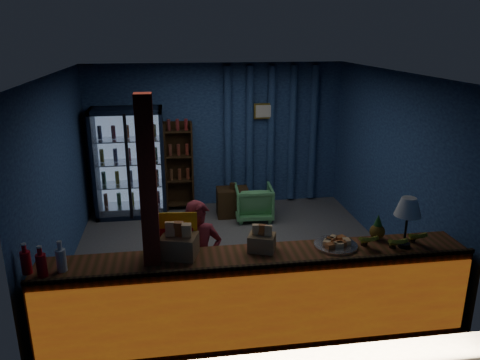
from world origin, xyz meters
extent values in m
plane|color=#515154|center=(0.00, 0.00, 0.00)|extent=(4.60, 4.60, 0.00)
plane|color=navy|center=(0.00, 2.20, 1.30)|extent=(4.60, 0.00, 4.60)
plane|color=navy|center=(0.00, -2.20, 1.30)|extent=(4.60, 0.00, 4.60)
plane|color=navy|center=(-2.30, 0.00, 1.30)|extent=(0.00, 4.40, 4.40)
plane|color=navy|center=(2.30, 0.00, 1.30)|extent=(0.00, 4.40, 4.40)
plane|color=#472D19|center=(0.00, 0.00, 2.60)|extent=(4.60, 4.60, 0.00)
cube|color=brown|center=(0.00, -1.90, 0.47)|extent=(4.40, 0.55, 0.95)
cube|color=#C33F16|center=(0.00, -2.19, 0.47)|extent=(4.35, 0.02, 0.81)
cube|color=#3C2A13|center=(0.00, -2.17, 0.97)|extent=(4.40, 0.04, 0.04)
cube|color=maroon|center=(-1.05, -1.90, 1.30)|extent=(0.16, 0.16, 2.60)
cube|color=black|center=(-1.55, 2.12, 0.95)|extent=(1.20, 0.06, 1.90)
cube|color=black|center=(-2.12, 1.85, 0.95)|extent=(0.06, 0.60, 1.90)
cube|color=black|center=(-0.98, 1.85, 0.95)|extent=(0.06, 0.60, 1.90)
cube|color=black|center=(-1.55, 1.85, 1.86)|extent=(1.20, 0.60, 0.08)
cube|color=black|center=(-1.55, 1.85, 0.04)|extent=(1.20, 0.60, 0.08)
cube|color=#99B2D8|center=(-1.55, 2.07, 0.95)|extent=(1.08, 0.02, 1.74)
cube|color=white|center=(-1.55, 1.57, 0.95)|extent=(1.12, 0.02, 1.78)
cube|color=black|center=(-1.55, 1.55, 0.95)|extent=(0.05, 0.05, 1.80)
cube|color=silver|center=(-1.55, 1.85, 0.17)|extent=(1.08, 0.48, 0.02)
cylinder|color=#A73B17|center=(-2.00, 1.85, 0.30)|extent=(0.07, 0.07, 0.22)
cylinder|color=#1C7030|center=(-1.77, 1.85, 0.30)|extent=(0.07, 0.07, 0.22)
cylinder|color=#A79F19|center=(-1.55, 1.85, 0.30)|extent=(0.07, 0.07, 0.22)
cylinder|color=#171C50|center=(-1.32, 1.85, 0.30)|extent=(0.07, 0.07, 0.22)
cylinder|color=maroon|center=(-1.10, 1.85, 0.30)|extent=(0.07, 0.07, 0.22)
cube|color=silver|center=(-1.55, 1.85, 0.57)|extent=(1.08, 0.48, 0.02)
cylinder|color=#1C7030|center=(-2.00, 1.85, 0.70)|extent=(0.07, 0.07, 0.22)
cylinder|color=#A79F19|center=(-1.77, 1.85, 0.70)|extent=(0.07, 0.07, 0.22)
cylinder|color=#171C50|center=(-1.55, 1.85, 0.70)|extent=(0.07, 0.07, 0.22)
cylinder|color=maroon|center=(-1.32, 1.85, 0.70)|extent=(0.07, 0.07, 0.22)
cylinder|color=#A73B17|center=(-1.10, 1.85, 0.70)|extent=(0.07, 0.07, 0.22)
cube|color=silver|center=(-1.55, 1.85, 0.97)|extent=(1.08, 0.48, 0.02)
cylinder|color=#A79F19|center=(-2.00, 1.85, 1.10)|extent=(0.07, 0.07, 0.22)
cylinder|color=#171C50|center=(-1.77, 1.85, 1.10)|extent=(0.07, 0.07, 0.22)
cylinder|color=maroon|center=(-1.55, 1.85, 1.10)|extent=(0.07, 0.07, 0.22)
cylinder|color=#A73B17|center=(-1.32, 1.85, 1.10)|extent=(0.07, 0.07, 0.22)
cylinder|color=#1C7030|center=(-1.10, 1.85, 1.10)|extent=(0.07, 0.07, 0.22)
cube|color=silver|center=(-1.55, 1.85, 1.37)|extent=(1.08, 0.48, 0.02)
cylinder|color=#171C50|center=(-2.00, 1.85, 1.50)|extent=(0.07, 0.07, 0.22)
cylinder|color=maroon|center=(-1.77, 1.85, 1.50)|extent=(0.07, 0.07, 0.22)
cylinder|color=#A73B17|center=(-1.55, 1.85, 1.50)|extent=(0.07, 0.07, 0.22)
cylinder|color=#1C7030|center=(-1.32, 1.85, 1.50)|extent=(0.07, 0.07, 0.22)
cylinder|color=#A79F19|center=(-1.10, 1.85, 1.50)|extent=(0.07, 0.07, 0.22)
cube|color=#3C2A13|center=(-0.70, 2.15, 0.80)|extent=(0.50, 0.02, 1.60)
cube|color=#3C2A13|center=(-0.93, 2.02, 0.80)|extent=(0.03, 0.28, 1.60)
cube|color=#3C2A13|center=(-0.46, 2.02, 0.80)|extent=(0.03, 0.28, 1.60)
cube|color=#3C2A13|center=(-0.70, 2.02, 0.10)|extent=(0.46, 0.26, 0.02)
cube|color=#3C2A13|center=(-0.70, 2.02, 0.55)|extent=(0.46, 0.26, 0.02)
cube|color=#3C2A13|center=(-0.70, 2.02, 1.00)|extent=(0.46, 0.26, 0.02)
cube|color=#3C2A13|center=(-0.70, 2.02, 1.45)|extent=(0.46, 0.26, 0.02)
cylinder|color=navy|center=(0.20, 2.14, 1.30)|extent=(0.14, 0.14, 2.50)
cylinder|color=navy|center=(0.60, 2.14, 1.30)|extent=(0.14, 0.14, 2.50)
cylinder|color=navy|center=(1.00, 2.14, 1.30)|extent=(0.14, 0.14, 2.50)
cylinder|color=navy|center=(1.40, 2.14, 1.30)|extent=(0.14, 0.14, 2.50)
cylinder|color=navy|center=(1.80, 2.14, 1.30)|extent=(0.14, 0.14, 2.50)
cube|color=gold|center=(0.85, 2.10, 1.75)|extent=(0.36, 0.03, 0.28)
cube|color=silver|center=(0.85, 2.08, 1.75)|extent=(0.30, 0.01, 0.22)
imported|color=maroon|center=(-0.56, -1.44, 0.69)|extent=(0.55, 0.41, 1.38)
imported|color=#57AF65|center=(0.54, 1.35, 0.30)|extent=(0.67, 0.69, 0.59)
cube|color=#3C2A13|center=(0.20, 1.54, 0.25)|extent=(0.55, 0.40, 0.50)
cylinder|color=#3C2A13|center=(0.20, 1.54, 0.54)|extent=(0.10, 0.10, 0.10)
cube|color=#FFB20D|center=(-0.85, -1.68, 1.16)|extent=(0.52, 0.15, 0.41)
cube|color=red|center=(-0.85, -1.70, 1.16)|extent=(0.44, 0.07, 0.10)
cylinder|color=red|center=(-2.21, -1.94, 1.06)|extent=(0.09, 0.09, 0.22)
cylinder|color=red|center=(-2.21, -1.94, 1.21)|extent=(0.04, 0.04, 0.09)
cylinder|color=white|center=(-2.21, -1.94, 1.25)|extent=(0.05, 0.05, 0.02)
cylinder|color=red|center=(-2.05, -2.02, 1.06)|extent=(0.09, 0.09, 0.22)
cylinder|color=red|center=(-2.05, -2.02, 1.21)|extent=(0.04, 0.04, 0.09)
cylinder|color=white|center=(-2.05, -2.02, 1.25)|extent=(0.05, 0.05, 0.02)
cylinder|color=silver|center=(-1.89, -1.94, 1.06)|extent=(0.09, 0.09, 0.22)
cylinder|color=silver|center=(-1.89, -1.94, 1.21)|extent=(0.04, 0.04, 0.09)
cylinder|color=white|center=(-1.89, -1.94, 1.25)|extent=(0.05, 0.05, 0.02)
cube|color=#A1714E|center=(-0.78, -1.80, 1.06)|extent=(0.42, 0.37, 0.22)
cube|color=#F6AB36|center=(-0.87, -1.78, 1.25)|extent=(0.11, 0.09, 0.14)
cube|color=#D95828|center=(-0.78, -1.80, 1.25)|extent=(0.11, 0.09, 0.14)
cube|color=#F6AB36|center=(-0.70, -1.83, 1.25)|extent=(0.11, 0.09, 0.14)
cube|color=#A1714E|center=(0.06, -1.79, 1.04)|extent=(0.33, 0.30, 0.17)
cube|color=#F6AB36|center=(0.00, -1.77, 1.18)|extent=(0.08, 0.07, 0.11)
cube|color=#D95828|center=(0.06, -1.79, 1.18)|extent=(0.08, 0.07, 0.11)
cube|color=#F6AB36|center=(0.12, -1.82, 1.18)|extent=(0.08, 0.07, 0.11)
cylinder|color=silver|center=(0.85, -1.82, 0.96)|extent=(0.46, 0.46, 0.03)
cube|color=#F6AB36|center=(0.94, -1.82, 1.00)|extent=(0.10, 0.07, 0.05)
cube|color=#D95828|center=(0.91, -1.76, 1.00)|extent=(0.12, 0.12, 0.05)
cube|color=#F6AB36|center=(0.85, -1.73, 1.00)|extent=(0.07, 0.10, 0.05)
cube|color=#D95828|center=(0.78, -1.76, 1.00)|extent=(0.12, 0.12, 0.05)
cube|color=#F6AB36|center=(0.76, -1.82, 1.00)|extent=(0.10, 0.07, 0.05)
cube|color=#D95828|center=(0.78, -1.89, 1.00)|extent=(0.12, 0.12, 0.05)
cube|color=#F6AB36|center=(0.85, -1.91, 1.00)|extent=(0.07, 0.10, 0.05)
cube|color=#D95828|center=(0.91, -1.89, 1.00)|extent=(0.12, 0.12, 0.05)
cylinder|color=black|center=(1.56, -1.94, 0.97)|extent=(0.13, 0.13, 0.04)
cylinder|color=black|center=(1.56, -1.94, 1.16)|extent=(0.03, 0.03, 0.39)
cone|color=white|center=(1.56, -1.94, 1.40)|extent=(0.28, 0.28, 0.19)
sphere|color=brown|center=(1.35, -1.72, 1.04)|extent=(0.16, 0.16, 0.16)
cone|color=#1F5B20|center=(1.35, -1.72, 1.18)|extent=(0.09, 0.09, 0.13)
camera|label=1|loc=(-0.82, -6.11, 3.12)|focal=35.00mm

